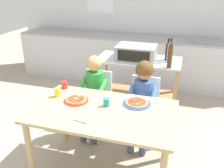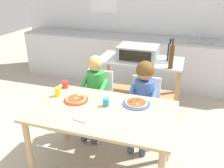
{
  "view_description": "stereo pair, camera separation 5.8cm",
  "coord_description": "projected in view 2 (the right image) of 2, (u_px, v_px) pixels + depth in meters",
  "views": [
    {
      "loc": [
        0.68,
        -1.93,
        1.92
      ],
      "look_at": [
        0.0,
        0.3,
        0.89
      ],
      "focal_mm": 38.92,
      "sensor_mm": 36.0,
      "label": 1
    },
    {
      "loc": [
        0.73,
        -1.92,
        1.92
      ],
      "look_at": [
        0.0,
        0.3,
        0.89
      ],
      "focal_mm": 38.92,
      "sensor_mm": 36.0,
      "label": 2
    }
  ],
  "objects": [
    {
      "name": "pizza_plate_blue_rimmed",
      "position": [
        136.0,
        103.0,
        2.46
      ],
      "size": [
        0.28,
        0.28,
        0.03
      ],
      "color": "#3356B7",
      "rests_on": "dining_table"
    },
    {
      "name": "child_in_green_shirt",
      "position": [
        94.0,
        88.0,
        2.99
      ],
      "size": [
        0.32,
        0.42,
        1.04
      ],
      "color": "#424C6B",
      "rests_on": "ground"
    },
    {
      "name": "serving_spoon",
      "position": [
        79.0,
        121.0,
        2.16
      ],
      "size": [
        0.14,
        0.03,
        0.01
      ],
      "primitive_type": "cylinder",
      "rotation": [
        0.0,
        1.57,
        2.99
      ],
      "color": "#B7BABF",
      "rests_on": "dining_table"
    },
    {
      "name": "drinking_cup_yellow",
      "position": [
        58.0,
        92.0,
        2.61
      ],
      "size": [
        0.07,
        0.07,
        0.1
      ],
      "primitive_type": "cylinder",
      "color": "yellow",
      "rests_on": "dining_table"
    },
    {
      "name": "drinking_cup_red",
      "position": [
        65.0,
        84.0,
        2.81
      ],
      "size": [
        0.07,
        0.07,
        0.08
      ],
      "primitive_type": "cylinder",
      "color": "red",
      "rests_on": "dining_table"
    },
    {
      "name": "toaster_oven",
      "position": [
        138.0,
        52.0,
        3.38
      ],
      "size": [
        0.54,
        0.4,
        0.19
      ],
      "color": "#999BA0",
      "rests_on": "kitchen_island_cart"
    },
    {
      "name": "child_in_blue_striped_shirt",
      "position": [
        143.0,
        94.0,
        2.78
      ],
      "size": [
        0.32,
        0.42,
        1.05
      ],
      "color": "#424C6B",
      "rests_on": "ground"
    },
    {
      "name": "bottle_squat_spirits",
      "position": [
        171.0,
        56.0,
        3.02
      ],
      "size": [
        0.06,
        0.06,
        0.38
      ],
      "color": "#4C2D14",
      "rests_on": "kitchen_island_cart"
    },
    {
      "name": "back_wall_tiled",
      "position": [
        155.0,
        9.0,
        4.63
      ],
      "size": [
        5.59,
        0.14,
        2.7
      ],
      "color": "silver",
      "rests_on": "ground"
    },
    {
      "name": "dining_chair_right",
      "position": [
        144.0,
        105.0,
        2.97
      ],
      "size": [
        0.36,
        0.36,
        0.81
      ],
      "color": "silver",
      "rests_on": "ground"
    },
    {
      "name": "bottle_brown_beer",
      "position": [
        171.0,
        53.0,
        3.24
      ],
      "size": [
        0.05,
        0.05,
        0.3
      ],
      "color": "#ADB7B2",
      "rests_on": "kitchen_island_cart"
    },
    {
      "name": "kitchen_island_cart",
      "position": [
        139.0,
        77.0,
        3.53
      ],
      "size": [
        1.19,
        0.59,
        0.86
      ],
      "color": "#B7BABF",
      "rests_on": "ground"
    },
    {
      "name": "dining_chair_left",
      "position": [
        98.0,
        97.0,
        3.17
      ],
      "size": [
        0.36,
        0.36,
        0.81
      ],
      "color": "silver",
      "rests_on": "ground"
    },
    {
      "name": "drinking_cup_teal",
      "position": [
        106.0,
        102.0,
        2.41
      ],
      "size": [
        0.07,
        0.07,
        0.08
      ],
      "primitive_type": "cylinder",
      "color": "teal",
      "rests_on": "dining_table"
    },
    {
      "name": "pizza_plate_red_rimmed",
      "position": [
        76.0,
        99.0,
        2.53
      ],
      "size": [
        0.25,
        0.25,
        0.03
      ],
      "color": "red",
      "rests_on": "dining_table"
    },
    {
      "name": "dining_table",
      "position": [
        102.0,
        119.0,
        2.39
      ],
      "size": [
        1.39,
        0.84,
        0.74
      ],
      "color": "tan",
      "rests_on": "ground"
    },
    {
      "name": "kitchen_counter",
      "position": [
        148.0,
        61.0,
        4.65
      ],
      "size": [
        5.03,
        0.6,
        1.08
      ],
      "color": "silver",
      "rests_on": "ground"
    },
    {
      "name": "bottle_clear_vinegar",
      "position": [
        170.0,
        52.0,
        3.32
      ],
      "size": [
        0.07,
        0.07,
        0.3
      ],
      "color": "black",
      "rests_on": "kitchen_island_cart"
    },
    {
      "name": "ground_plane",
      "position": [
        130.0,
        116.0,
        3.64
      ],
      "size": [
        11.41,
        11.41,
        0.0
      ],
      "primitive_type": "plane",
      "color": "#A89E8C"
    }
  ]
}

